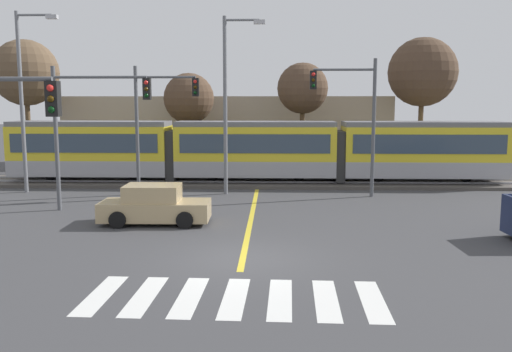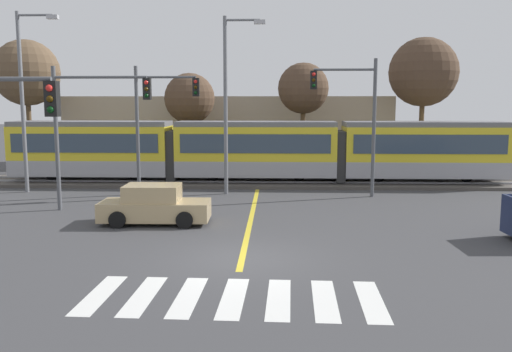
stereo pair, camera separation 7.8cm
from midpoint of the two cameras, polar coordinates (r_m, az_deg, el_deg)
name	(u,v)px [view 1 (the left image)]	position (r m, az deg, el deg)	size (l,w,h in m)	color
ground_plane	(243,259)	(16.50, -1.55, -8.72)	(200.00, 200.00, 0.00)	#3D3D3F
track_bed	(258,183)	(31.25, 0.17, -0.69)	(120.00, 4.00, 0.18)	#4C4742
rail_near	(258,182)	(30.51, 0.12, -0.63)	(120.00, 0.08, 0.10)	#939399
rail_far	(259,178)	(31.94, 0.21, -0.25)	(120.00, 0.08, 0.10)	#939399
light_rail_tram	(255,149)	(31.02, -0.13, 2.89)	(28.00, 2.64, 3.43)	#9E9EA3
crosswalk_stripe_0	(101,295)	(14.11, -16.19, -11.90)	(0.56, 2.80, 0.01)	silver
crosswalk_stripe_1	(145,296)	(13.79, -11.78, -12.23)	(0.56, 2.80, 0.01)	silver
crosswalk_stripe_2	(189,297)	(13.55, -7.18, -12.49)	(0.56, 2.80, 0.01)	silver
crosswalk_stripe_3	(235,298)	(13.40, -2.44, -12.67)	(0.56, 2.80, 0.01)	silver
crosswalk_stripe_4	(280,299)	(13.33, 2.39, -12.78)	(0.56, 2.80, 0.01)	silver
crosswalk_stripe_5	(326,300)	(13.36, 7.23, -12.79)	(0.56, 2.80, 0.01)	silver
crosswalk_stripe_6	(373,301)	(13.47, 12.02, -12.72)	(0.56, 2.80, 0.01)	silver
lane_centre_line	(251,217)	(22.22, -0.60, -4.39)	(0.20, 14.38, 0.01)	gold
sedan_crossing	(155,206)	(21.42, -10.70, -3.08)	(4.24, 1.99, 1.52)	tan
traffic_light_mid_left	(88,116)	(24.35, -17.37, 6.08)	(4.25, 0.38, 6.21)	#515459
traffic_light_far_right	(354,108)	(27.19, 10.17, 7.01)	(3.25, 0.38, 6.80)	#515459
traffic_light_far_left	(157,112)	(27.75, -10.49, 6.60)	(3.25, 0.38, 6.48)	#515459
street_lamp_west	(25,92)	(30.49, -23.25, 8.13)	(2.19, 0.28, 9.24)	slate
street_lamp_centre	(229,95)	(27.56, -2.97, 8.47)	(2.10, 0.28, 8.91)	slate
bare_tree_far_west	(25,73)	(38.86, -23.16, 9.93)	(4.28, 4.28, 8.73)	brown
bare_tree_west	(189,99)	(36.07, -7.14, 8.05)	(3.31, 3.31, 6.59)	brown
bare_tree_east	(303,89)	(35.13, 4.87, 9.12)	(3.25, 3.25, 7.20)	brown
bare_tree_far_east	(423,72)	(36.62, 17.07, 10.38)	(4.37, 4.37, 8.78)	brown
building_backdrop_far	(229,131)	(41.33, -2.90, 4.80)	(23.59, 6.00, 5.11)	tan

